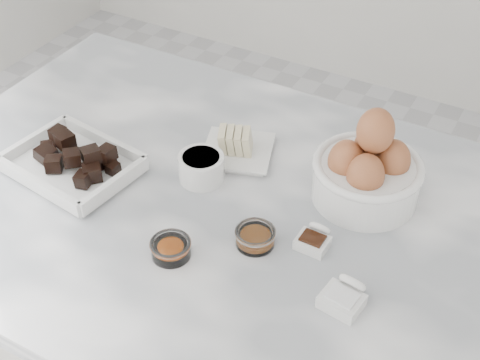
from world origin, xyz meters
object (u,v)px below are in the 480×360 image
at_px(vanilla_spoon, 314,239).
at_px(zest_bowl, 171,248).
at_px(chocolate_dish, 72,160).
at_px(butter_plate, 237,147).
at_px(sugar_ramekin, 201,166).
at_px(salt_spoon, 344,296).
at_px(honey_bowl, 255,237).
at_px(egg_bowl, 368,170).

bearing_deg(vanilla_spoon, zest_bowl, -145.27).
bearing_deg(chocolate_dish, butter_plate, 38.24).
xyz_separation_m(sugar_ramekin, zest_bowl, (0.06, -0.19, -0.01)).
distance_m(butter_plate, salt_spoon, 0.40).
xyz_separation_m(honey_bowl, salt_spoon, (0.18, -0.05, 0.00)).
bearing_deg(butter_plate, sugar_ramekin, -103.22).
relative_size(sugar_ramekin, salt_spoon, 1.05).
bearing_deg(vanilla_spoon, egg_bowl, 79.43).
bearing_deg(zest_bowl, salt_spoon, 8.66).
bearing_deg(sugar_ramekin, vanilla_spoon, -12.68).
xyz_separation_m(vanilla_spoon, salt_spoon, (0.09, -0.09, 0.00)).
distance_m(chocolate_dish, butter_plate, 0.31).
height_order(butter_plate, vanilla_spoon, butter_plate).
bearing_deg(salt_spoon, honey_bowl, 165.37).
bearing_deg(butter_plate, honey_bowl, -53.53).
bearing_deg(vanilla_spoon, sugar_ramekin, 167.32).
height_order(chocolate_dish, butter_plate, chocolate_dish).
relative_size(butter_plate, sugar_ramekin, 1.96).
bearing_deg(sugar_ramekin, honey_bowl, -31.44).
bearing_deg(sugar_ramekin, chocolate_dish, -156.06).
distance_m(zest_bowl, vanilla_spoon, 0.23).
bearing_deg(egg_bowl, sugar_ramekin, -160.91).
xyz_separation_m(chocolate_dish, honey_bowl, (0.39, -0.00, -0.01)).
height_order(sugar_ramekin, egg_bowl, egg_bowl).
distance_m(sugar_ramekin, vanilla_spoon, 0.26).
height_order(chocolate_dish, egg_bowl, egg_bowl).
height_order(vanilla_spoon, salt_spoon, salt_spoon).
relative_size(egg_bowl, zest_bowl, 2.86).
distance_m(vanilla_spoon, salt_spoon, 0.13).
bearing_deg(zest_bowl, sugar_ramekin, 107.17).
height_order(honey_bowl, zest_bowl, same).
distance_m(egg_bowl, honey_bowl, 0.23).
xyz_separation_m(chocolate_dish, vanilla_spoon, (0.47, 0.04, -0.01)).
height_order(chocolate_dish, salt_spoon, chocolate_dish).
relative_size(chocolate_dish, vanilla_spoon, 3.96).
relative_size(butter_plate, zest_bowl, 2.44).
height_order(sugar_ramekin, salt_spoon, sugar_ramekin).
bearing_deg(salt_spoon, egg_bowl, 104.09).
bearing_deg(sugar_ramekin, zest_bowl, -72.83).
bearing_deg(butter_plate, zest_bowl, -82.59).
xyz_separation_m(butter_plate, egg_bowl, (0.26, 0.00, 0.04)).
height_order(zest_bowl, salt_spoon, salt_spoon).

